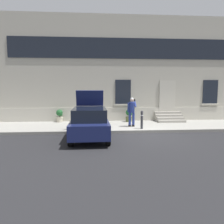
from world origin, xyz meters
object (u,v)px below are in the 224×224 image
Objects in this scene: planter_olive at (129,115)px; planter_cream at (60,115)px; bollard_far_left at (77,120)px; person_on_phone at (132,110)px; hatchback_car_navy at (90,122)px; planter_terracotta at (94,116)px; bollard_near_person at (142,119)px.

planter_cream is at bearing 177.87° from planter_olive.
planter_olive is (3.32, 2.71, -0.11)m from bollard_far_left.
planter_olive is at bearing -2.13° from planter_cream.
bollard_far_left is at bearing -166.28° from person_on_phone.
hatchback_car_navy reaches higher than planter_cream.
planter_cream and planter_terracotta have the same top height.
bollard_near_person is 3.73m from planter_terracotta.
planter_cream is (-2.17, 4.41, -0.19)m from hatchback_car_navy.
planter_olive is (2.38, 0.14, 0.00)m from planter_terracotta.
hatchback_car_navy is at bearing -63.85° from planter_cream.
hatchback_car_navy is 4.92m from planter_cream.
planter_terracotta is at bearing 69.95° from bollard_far_left.
hatchback_car_navy reaches higher than person_on_phone.
bollard_near_person is 1.22× the size of planter_olive.
person_on_phone is 2.03× the size of planter_terracotta.
bollard_far_left reaches higher than planter_cream.
bollard_near_person is at bearing 0.00° from bollard_far_left.
bollard_near_person is 1.00× the size of bollard_far_left.
hatchback_car_navy is 4.76× the size of planter_terracotta.
bollard_near_person reaches higher than planter_terracotta.
bollard_near_person is at bearing -29.68° from planter_cream.
bollard_far_left is at bearing -140.74° from planter_olive.
person_on_phone is (3.18, 0.77, 0.44)m from bollard_far_left.
person_on_phone is at bearing 120.29° from bollard_near_person.
bollard_near_person is at bearing -83.43° from planter_olive.
bollard_far_left is 1.22× the size of planter_cream.
bollard_far_left is at bearing -63.54° from planter_cream.
planter_cream is (-5.07, 2.89, -0.11)m from bollard_near_person.
planter_terracotta is (2.38, -0.31, 0.00)m from planter_cream.
bollard_near_person is 1.22× the size of planter_terracotta.
planter_cream and planter_olive have the same top height.
person_on_phone is at bearing -38.85° from planter_terracotta.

